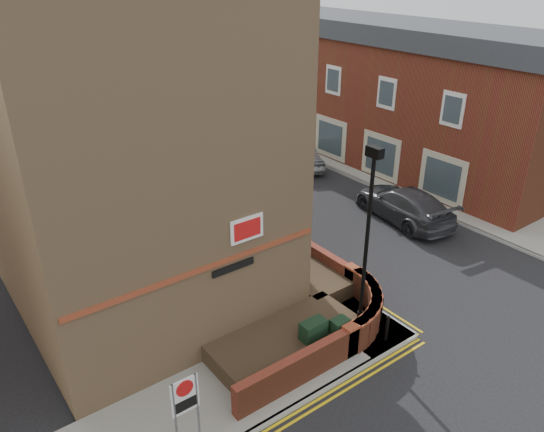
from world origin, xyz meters
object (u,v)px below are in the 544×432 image
at_px(utility_cabinet_large, 313,338).
at_px(zone_sign, 186,401).
at_px(lamppost, 366,245).
at_px(silver_car_near, 196,172).

height_order(utility_cabinet_large, zone_sign, zone_sign).
bearing_deg(utility_cabinet_large, lamppost, -3.01).
bearing_deg(zone_sign, lamppost, 6.07).
relative_size(lamppost, zone_sign, 2.86).
bearing_deg(lamppost, silver_car_near, 81.95).
height_order(lamppost, zone_sign, lamppost).
bearing_deg(lamppost, zone_sign, -173.93).
bearing_deg(utility_cabinet_large, silver_car_near, 74.47).
relative_size(lamppost, silver_car_near, 1.37).
bearing_deg(zone_sign, silver_car_near, 59.90).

